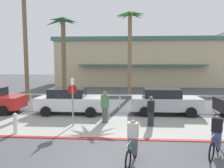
{
  "coord_description": "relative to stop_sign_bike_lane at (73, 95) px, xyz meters",
  "views": [
    {
      "loc": [
        0.43,
        -7.2,
        3.43
      ],
      "look_at": [
        -0.4,
        6.0,
        2.08
      ],
      "focal_mm": 35.09,
      "sensor_mm": 36.0,
      "label": 1
    }
  ],
  "objects": [
    {
      "name": "car_white_1",
      "position": [
        -0.82,
        2.74,
        -0.81
      ],
      "size": [
        4.4,
        2.02,
        1.69
      ],
      "color": "white",
      "rests_on": "ground"
    },
    {
      "name": "rail_fence",
      "position": [
        2.37,
        4.44,
        -0.84
      ],
      "size": [
        22.26,
        0.08,
        1.04
      ],
      "color": "white",
      "rests_on": "ground"
    },
    {
      "name": "palm_tree_2",
      "position": [
        -2.33,
        6.61,
        3.42
      ],
      "size": [
        2.77,
        3.0,
        7.05
      ],
      "color": "brown",
      "rests_on": "ground"
    },
    {
      "name": "car_silver_2",
      "position": [
        5.34,
        3.03,
        -0.81
      ],
      "size": [
        4.4,
        2.02,
        1.69
      ],
      "color": "#B2B7BC",
      "rests_on": "ground"
    },
    {
      "name": "building_backdrop",
      "position": [
        4.92,
        23.83,
        1.7
      ],
      "size": [
        24.28,
        13.22,
        6.73
      ],
      "color": "beige",
      "rests_on": "ground"
    },
    {
      "name": "curb_paint",
      "position": [
        2.37,
        -1.86,
        -1.66
      ],
      "size": [
        44.0,
        0.24,
        0.03
      ],
      "primitive_type": "cube",
      "color": "maroon",
      "rests_on": "ground"
    },
    {
      "name": "sidewalk_strip",
      "position": [
        2.37,
        0.14,
        -1.67
      ],
      "size": [
        44.0,
        4.0,
        0.02
      ],
      "primitive_type": "cube",
      "color": "#9E9E93",
      "rests_on": "ground"
    },
    {
      "name": "cyclist_teal_1",
      "position": [
        3.05,
        -4.07,
        -0.98
      ],
      "size": [
        0.51,
        1.78,
        1.5
      ],
      "color": "black",
      "rests_on": "ground"
    },
    {
      "name": "stop_sign_bike_lane",
      "position": [
        0.0,
        0.0,
        0.0
      ],
      "size": [
        0.52,
        0.56,
        2.56
      ],
      "color": "gray",
      "rests_on": "ground"
    },
    {
      "name": "ground_plane",
      "position": [
        2.37,
        5.94,
        -1.68
      ],
      "size": [
        80.0,
        80.0,
        0.0
      ],
      "primitive_type": "plane",
      "color": "#4C4C51"
    },
    {
      "name": "pedestrian_0",
      "position": [
        1.65,
        0.7,
        -0.82
      ],
      "size": [
        0.48,
        0.44,
        1.83
      ],
      "color": "#4C4C51",
      "rests_on": "ground"
    },
    {
      "name": "cyclist_red_0",
      "position": [
        6.12,
        -3.27,
        -0.98
      ],
      "size": [
        1.06,
        1.55,
        1.5
      ],
      "color": "black",
      "rests_on": "ground"
    },
    {
      "name": "bollard_1",
      "position": [
        -2.45,
        -1.39,
        -1.16
      ],
      "size": [
        0.2,
        0.2,
        1.0
      ],
      "color": "white",
      "rests_on": "ground"
    },
    {
      "name": "palm_tree_3",
      "position": [
        3.15,
        9.07,
        4.38
      ],
      "size": [
        2.83,
        3.17,
        7.99
      ],
      "color": "#846B4C",
      "rests_on": "ground"
    },
    {
      "name": "palm_tree_1",
      "position": [
        -5.82,
        7.31,
        5.65
      ],
      "size": [
        3.17,
        3.34,
        9.78
      ],
      "color": "#756047",
      "rests_on": "ground"
    },
    {
      "name": "pedestrian_1",
      "position": [
        4.14,
        0.22,
        -0.93
      ],
      "size": [
        0.43,
        0.48,
        1.62
      ],
      "color": "#232326",
      "rests_on": "ground"
    }
  ]
}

